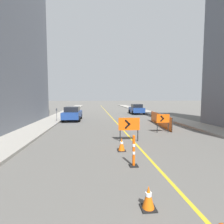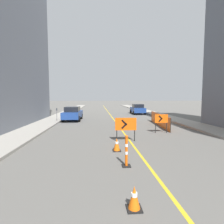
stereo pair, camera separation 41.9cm
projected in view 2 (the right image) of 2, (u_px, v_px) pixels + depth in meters
lane_stripe at (110, 114)px, 27.31m from camera, size 0.12×62.70×0.01m
sidewalk_left at (64, 114)px, 26.71m from camera, size 2.35×62.70×0.15m
sidewalk_right at (154, 114)px, 27.89m from camera, size 2.35×62.70×0.15m
traffic_cone_second at (134, 198)px, 4.07m from camera, size 0.36×0.36×0.56m
traffic_cone_third at (117, 145)px, 8.55m from camera, size 0.40×0.40×0.65m
delineator_post_rear at (126, 153)px, 6.61m from camera, size 0.33×0.33×1.21m
arrow_barricade_primary at (126, 125)px, 10.36m from camera, size 1.27×0.11×1.42m
arrow_barricade_secondary at (161, 120)px, 12.92m from camera, size 1.00×0.10×1.38m
safety_mesh_fence at (159, 120)px, 16.33m from camera, size 0.73×6.77×1.10m
parked_car_curb_near at (73, 113)px, 19.98m from camera, size 1.95×4.35×1.59m
parked_car_curb_mid at (138, 109)px, 27.95m from camera, size 1.95×4.35×1.59m
parking_meter_near_curb at (57, 112)px, 18.51m from camera, size 0.12×0.11×1.36m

